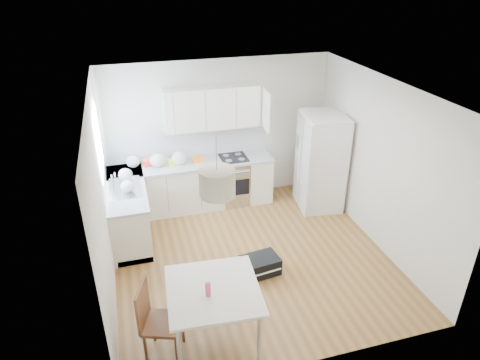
# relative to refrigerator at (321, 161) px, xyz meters

# --- Properties ---
(floor) EXTENTS (4.20, 4.20, 0.00)m
(floor) POSITION_rel_refrigerator_xyz_m (-1.73, -1.26, -0.90)
(floor) COLOR brown
(floor) RESTS_ON ground
(ceiling) EXTENTS (4.20, 4.20, 0.00)m
(ceiling) POSITION_rel_refrigerator_xyz_m (-1.73, -1.26, 1.80)
(ceiling) COLOR white
(ceiling) RESTS_ON wall_back
(wall_back) EXTENTS (4.20, 0.00, 4.20)m
(wall_back) POSITION_rel_refrigerator_xyz_m (-1.73, 0.84, 0.45)
(wall_back) COLOR silver
(wall_back) RESTS_ON floor
(wall_left) EXTENTS (0.00, 4.20, 4.20)m
(wall_left) POSITION_rel_refrigerator_xyz_m (-3.83, -1.26, 0.45)
(wall_left) COLOR silver
(wall_left) RESTS_ON floor
(wall_right) EXTENTS (0.00, 4.20, 4.20)m
(wall_right) POSITION_rel_refrigerator_xyz_m (0.37, -1.26, 0.45)
(wall_right) COLOR silver
(wall_right) RESTS_ON floor
(window_glassblock) EXTENTS (0.02, 1.00, 1.00)m
(window_glassblock) POSITION_rel_refrigerator_xyz_m (-3.82, -0.11, 0.85)
(window_glassblock) COLOR #BFE0F9
(window_glassblock) RESTS_ON wall_left
(cabinets_back) EXTENTS (3.00, 0.60, 0.88)m
(cabinets_back) POSITION_rel_refrigerator_xyz_m (-2.33, 0.54, -0.46)
(cabinets_back) COLOR white
(cabinets_back) RESTS_ON floor
(cabinets_left) EXTENTS (0.60, 1.80, 0.88)m
(cabinets_left) POSITION_rel_refrigerator_xyz_m (-3.53, -0.06, -0.46)
(cabinets_left) COLOR white
(cabinets_left) RESTS_ON floor
(counter_back) EXTENTS (3.02, 0.64, 0.04)m
(counter_back) POSITION_rel_refrigerator_xyz_m (-2.33, 0.54, 0.00)
(counter_back) COLOR #A2A4A6
(counter_back) RESTS_ON cabinets_back
(counter_left) EXTENTS (0.64, 1.82, 0.04)m
(counter_left) POSITION_rel_refrigerator_xyz_m (-3.53, -0.06, 0.00)
(counter_left) COLOR #A2A4A6
(counter_left) RESTS_ON cabinets_left
(backsplash_back) EXTENTS (3.00, 0.01, 0.58)m
(backsplash_back) POSITION_rel_refrigerator_xyz_m (-2.33, 0.84, 0.31)
(backsplash_back) COLOR white
(backsplash_back) RESTS_ON wall_back
(backsplash_left) EXTENTS (0.01, 1.80, 0.58)m
(backsplash_left) POSITION_rel_refrigerator_xyz_m (-3.83, -0.06, 0.31)
(backsplash_left) COLOR white
(backsplash_left) RESTS_ON wall_left
(upper_cabinets) EXTENTS (1.70, 0.32, 0.75)m
(upper_cabinets) POSITION_rel_refrigerator_xyz_m (-1.88, 0.68, 0.98)
(upper_cabinets) COLOR white
(upper_cabinets) RESTS_ON wall_back
(range_oven) EXTENTS (0.50, 0.61, 0.88)m
(range_oven) POSITION_rel_refrigerator_xyz_m (-1.53, 0.54, -0.46)
(range_oven) COLOR #B9BBBE
(range_oven) RESTS_ON floor
(sink) EXTENTS (0.50, 0.80, 0.16)m
(sink) POSITION_rel_refrigerator_xyz_m (-3.53, -0.11, 0.02)
(sink) COLOR #B9BBBE
(sink) RESTS_ON counter_left
(refrigerator) EXTENTS (0.97, 1.00, 1.79)m
(refrigerator) POSITION_rel_refrigerator_xyz_m (0.00, 0.00, 0.00)
(refrigerator) COLOR white
(refrigerator) RESTS_ON floor
(dining_table) EXTENTS (1.14, 1.14, 0.84)m
(dining_table) POSITION_rel_refrigerator_xyz_m (-2.67, -2.75, -0.15)
(dining_table) COLOR beige
(dining_table) RESTS_ON floor
(dining_chair) EXTENTS (0.54, 0.54, 1.01)m
(dining_chair) POSITION_rel_refrigerator_xyz_m (-3.27, -2.76, -0.39)
(dining_chair) COLOR #4B2816
(dining_chair) RESTS_ON floor
(drink_bottle) EXTENTS (0.07, 0.07, 0.22)m
(drink_bottle) POSITION_rel_refrigerator_xyz_m (-2.75, -2.84, 0.05)
(drink_bottle) COLOR #DA3C5B
(drink_bottle) RESTS_ON dining_table
(gym_bag) EXTENTS (0.62, 0.45, 0.27)m
(gym_bag) POSITION_rel_refrigerator_xyz_m (-1.73, -1.65, -0.76)
(gym_bag) COLOR black
(gym_bag) RESTS_ON floor
(pendant_lamp) EXTENTS (0.42, 0.42, 0.29)m
(pendant_lamp) POSITION_rel_refrigerator_xyz_m (-2.57, -2.69, 1.28)
(pendant_lamp) COLOR tan
(pendant_lamp) RESTS_ON ceiling
(grocery_bag_a) EXTENTS (0.24, 0.20, 0.21)m
(grocery_bag_a) POSITION_rel_refrigerator_xyz_m (-3.35, 0.65, 0.13)
(grocery_bag_a) COLOR white
(grocery_bag_a) RESTS_ON counter_back
(grocery_bag_b) EXTENTS (0.27, 0.23, 0.24)m
(grocery_bag_b) POSITION_rel_refrigerator_xyz_m (-2.93, 0.55, 0.14)
(grocery_bag_b) COLOR white
(grocery_bag_b) RESTS_ON counter_back
(grocery_bag_c) EXTENTS (0.26, 0.22, 0.24)m
(grocery_bag_c) POSITION_rel_refrigerator_xyz_m (-2.54, 0.56, 0.14)
(grocery_bag_c) COLOR white
(grocery_bag_c) RESTS_ON counter_back
(grocery_bag_d) EXTENTS (0.23, 0.20, 0.21)m
(grocery_bag_d) POSITION_rel_refrigerator_xyz_m (-3.51, 0.18, 0.13)
(grocery_bag_d) COLOR white
(grocery_bag_d) RESTS_ON counter_back
(grocery_bag_e) EXTENTS (0.22, 0.19, 0.20)m
(grocery_bag_e) POSITION_rel_refrigerator_xyz_m (-3.49, -0.26, 0.12)
(grocery_bag_e) COLOR white
(grocery_bag_e) RESTS_ON counter_left
(snack_orange) EXTENTS (0.17, 0.11, 0.12)m
(snack_orange) POSITION_rel_refrigerator_xyz_m (-2.20, 0.55, 0.08)
(snack_orange) COLOR orange
(snack_orange) RESTS_ON counter_back
(snack_yellow) EXTENTS (0.18, 0.12, 0.12)m
(snack_yellow) POSITION_rel_refrigerator_xyz_m (-2.66, 0.56, 0.08)
(snack_yellow) COLOR yellow
(snack_yellow) RESTS_ON counter_back
(snack_red) EXTENTS (0.19, 0.13, 0.12)m
(snack_red) POSITION_rel_refrigerator_xyz_m (-3.08, 0.63, 0.08)
(snack_red) COLOR red
(snack_red) RESTS_ON counter_back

